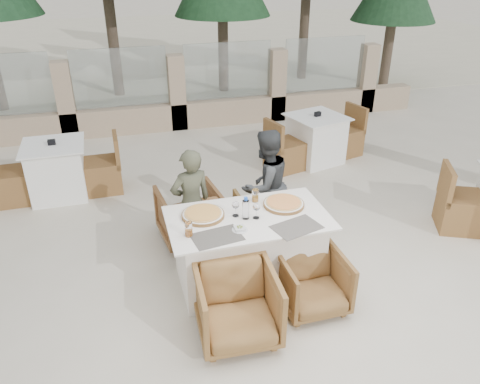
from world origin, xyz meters
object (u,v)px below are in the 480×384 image
object	(u,v)px
bg_table_b	(316,139)
armchair_far_left	(190,214)
olive_dish	(240,228)
armchair_near_right	(313,282)
diner_right	(265,186)
armchair_near_left	(237,306)
wine_glass_near	(256,210)
diner_left	(191,203)
armchair_far_right	(265,217)
dining_table	(248,249)
bg_table_a	(57,170)
pizza_left	(203,214)
water_bottle	(246,208)
beer_glass_left	(189,229)
beer_glass_right	(255,195)
pizza_right	(284,203)
wine_glass_centre	(236,208)

from	to	relation	value
bg_table_b	armchair_far_left	bearing A→B (deg)	-158.74
olive_dish	armchair_near_right	world-z (taller)	olive_dish
diner_right	armchair_near_left	bearing A→B (deg)	39.17
armchair_near_right	wine_glass_near	bearing A→B (deg)	128.07
armchair_near_left	diner_left	size ratio (longest dim) A/B	0.57
wine_glass_near	armchair_near_right	distance (m)	0.88
armchair_far_right	diner_right	size ratio (longest dim) A/B	0.48
dining_table	bg_table_a	xyz separation A→B (m)	(-2.00, 2.56, 0.00)
pizza_left	armchair_near_left	bearing A→B (deg)	-82.66
olive_dish	armchair_near_left	xyz separation A→B (m)	(-0.17, -0.52, -0.46)
water_bottle	beer_glass_left	bearing A→B (deg)	-165.14
beer_glass_right	bg_table_b	world-z (taller)	beer_glass_right
water_bottle	armchair_near_left	size ratio (longest dim) A/B	0.32
pizza_right	diner_left	bearing A→B (deg)	147.84
armchair_near_right	pizza_left	bearing A→B (deg)	142.23
armchair_near_left	bg_table_b	bearing A→B (deg)	59.53
pizza_right	armchair_far_right	bearing A→B (deg)	88.61
pizza_left	pizza_right	world-z (taller)	same
wine_glass_near	olive_dish	world-z (taller)	wine_glass_near
armchair_far_right	wine_glass_centre	bearing A→B (deg)	48.33
beer_glass_right	bg_table_b	size ratio (longest dim) A/B	0.08
wine_glass_centre	diner_left	distance (m)	0.74
dining_table	armchair_far_right	distance (m)	0.85
bg_table_a	olive_dish	bearing A→B (deg)	-56.68
armchair_far_left	diner_left	bearing A→B (deg)	79.86
beer_glass_right	armchair_far_right	distance (m)	0.74
dining_table	beer_glass_right	size ratio (longest dim) A/B	11.73
water_bottle	beer_glass_right	xyz separation A→B (m)	(0.19, 0.31, -0.05)
pizza_left	beer_glass_right	bearing A→B (deg)	14.85
pizza_left	bg_table_b	bearing A→B (deg)	47.10
water_bottle	pizza_left	bearing A→B (deg)	158.98
beer_glass_right	armchair_far_right	world-z (taller)	beer_glass_right
pizza_right	wine_glass_centre	world-z (taller)	wine_glass_centre
wine_glass_near	wine_glass_centre	bearing A→B (deg)	152.75
armchair_far_left	armchair_far_right	size ratio (longest dim) A/B	1.10
beer_glass_left	olive_dish	xyz separation A→B (m)	(0.48, -0.03, -0.05)
pizza_right	bg_table_b	size ratio (longest dim) A/B	0.26
armchair_far_right	bg_table_a	size ratio (longest dim) A/B	0.40
pizza_left	beer_glass_left	size ratio (longest dim) A/B	3.01
dining_table	pizza_left	bearing A→B (deg)	162.06
beer_glass_right	olive_dish	distance (m)	0.59
wine_glass_near	olive_dish	size ratio (longest dim) A/B	1.67
wine_glass_near	beer_glass_left	distance (m)	0.71
dining_table	olive_dish	bearing A→B (deg)	-125.18
water_bottle	beer_glass_right	distance (m)	0.37
armchair_near_right	diner_left	distance (m)	1.59
beer_glass_right	diner_right	bearing A→B (deg)	60.56
water_bottle	armchair_near_left	distance (m)	0.95
bg_table_a	diner_left	bearing A→B (deg)	-51.10
armchair_near_left	bg_table_a	distance (m)	3.69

